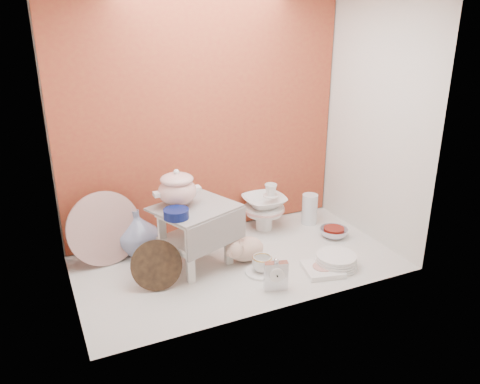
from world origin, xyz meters
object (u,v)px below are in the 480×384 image
object	(u,v)px
step_stool	(196,236)
floral_platter	(104,229)
mantel_clock	(276,274)
porcelain_tower	(264,207)
dinner_plate_stack	(336,261)
crystal_bowl	(334,233)
gold_rim_teacup	(262,264)
blue_white_vase	(137,232)
soup_tureen	(177,188)
plush_pig	(246,249)

from	to	relation	value
step_stool	floral_platter	xyz separation A→B (m)	(-0.45, 0.25, 0.03)
mantel_clock	porcelain_tower	world-z (taller)	porcelain_tower
step_stool	mantel_clock	size ratio (longest dim) A/B	2.36
dinner_plate_stack	crystal_bowl	xyz separation A→B (m)	(0.21, 0.32, -0.01)
gold_rim_teacup	porcelain_tower	xyz separation A→B (m)	(0.27, 0.50, 0.10)
step_stool	blue_white_vase	distance (m)	0.39
crystal_bowl	soup_tureen	bearing A→B (deg)	175.66
plush_pig	dinner_plate_stack	bearing A→B (deg)	-32.55
soup_tureen	crystal_bowl	world-z (taller)	soup_tureen
mantel_clock	gold_rim_teacup	distance (m)	0.18
mantel_clock	dinner_plate_stack	bearing A→B (deg)	25.32
gold_rim_teacup	floral_platter	bearing A→B (deg)	146.93
dinner_plate_stack	crystal_bowl	distance (m)	0.39
plush_pig	dinner_plate_stack	world-z (taller)	plush_pig
plush_pig	porcelain_tower	size ratio (longest dim) A/B	0.85
soup_tureen	floral_platter	size ratio (longest dim) A/B	0.59
dinner_plate_stack	gold_rim_teacup	bearing A→B (deg)	164.62
soup_tureen	dinner_plate_stack	distance (m)	0.97
soup_tureen	blue_white_vase	xyz separation A→B (m)	(-0.19, 0.24, -0.33)
blue_white_vase	crystal_bowl	size ratio (longest dim) A/B	1.50
gold_rim_teacup	dinner_plate_stack	world-z (taller)	gold_rim_teacup
floral_platter	dinner_plate_stack	world-z (taller)	floral_platter
soup_tureen	mantel_clock	size ratio (longest dim) A/B	1.41
gold_rim_teacup	blue_white_vase	bearing A→B (deg)	136.69
step_stool	mantel_clock	bearing A→B (deg)	-76.85
soup_tureen	plush_pig	xyz separation A→B (m)	(0.35, -0.13, -0.38)
floral_platter	plush_pig	world-z (taller)	floral_platter
soup_tureen	porcelain_tower	distance (m)	0.75
dinner_plate_stack	porcelain_tower	bearing A→B (deg)	102.49
step_stool	gold_rim_teacup	distance (m)	0.40
step_stool	plush_pig	size ratio (longest dim) A/B	1.58
crystal_bowl	blue_white_vase	bearing A→B (deg)	164.99
blue_white_vase	mantel_clock	xyz separation A→B (m)	(0.55, -0.70, -0.05)
mantel_clock	crystal_bowl	distance (m)	0.74
gold_rim_teacup	porcelain_tower	world-z (taller)	porcelain_tower
step_stool	floral_platter	world-z (taller)	floral_platter
blue_white_vase	dinner_plate_stack	distance (m)	1.16
floral_platter	blue_white_vase	world-z (taller)	floral_platter
plush_pig	dinner_plate_stack	size ratio (longest dim) A/B	1.10
crystal_bowl	porcelain_tower	world-z (taller)	porcelain_tower
step_stool	gold_rim_teacup	size ratio (longest dim) A/B	3.73
floral_platter	crystal_bowl	world-z (taller)	floral_platter
soup_tureen	crystal_bowl	bearing A→B (deg)	-4.34
mantel_clock	gold_rim_teacup	size ratio (longest dim) A/B	1.58
step_stool	floral_platter	distance (m)	0.52
soup_tureen	mantel_clock	distance (m)	0.70
mantel_clock	crystal_bowl	bearing A→B (deg)	48.00
dinner_plate_stack	porcelain_tower	xyz separation A→B (m)	(-0.14, 0.62, 0.12)
gold_rim_teacup	crystal_bowl	xyz separation A→B (m)	(0.62, 0.21, -0.03)
step_stool	dinner_plate_stack	distance (m)	0.80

